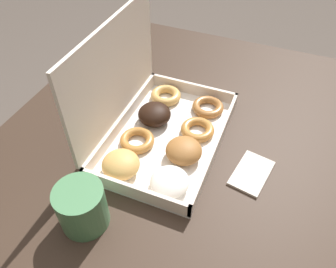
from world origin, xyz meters
name	(u,v)px	position (x,y,z in m)	size (l,w,h in m)	color
dining_table	(194,188)	(0.00, 0.00, 0.64)	(1.20, 1.02, 0.72)	#38281E
donut_box	(155,125)	(0.05, 0.12, 0.77)	(0.38, 0.26, 0.28)	white
coffee_mug	(82,207)	(-0.21, 0.16, 0.77)	(0.09, 0.09, 0.10)	#4C8456
paper_napkin	(252,173)	(0.03, -0.12, 0.73)	(0.12, 0.09, 0.01)	silver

